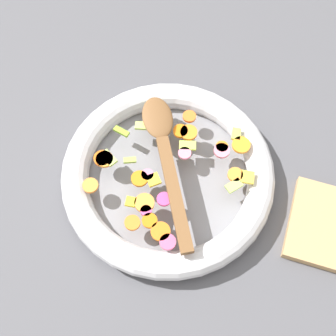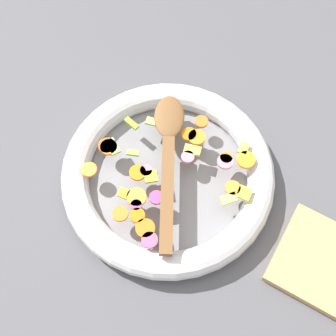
# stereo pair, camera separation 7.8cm
# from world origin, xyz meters

# --- Properties ---
(ground_plane) EXTENTS (4.00, 4.00, 0.00)m
(ground_plane) POSITION_xyz_m (0.00, 0.00, 0.00)
(ground_plane) COLOR #4C4C51
(skillet) EXTENTS (0.39, 0.39, 0.05)m
(skillet) POSITION_xyz_m (0.00, 0.00, 0.02)
(skillet) COLOR slate
(skillet) RESTS_ON ground_plane
(chopped_vegetables) EXTENTS (0.29, 0.28, 0.01)m
(chopped_vegetables) POSITION_xyz_m (0.00, -0.01, 0.05)
(chopped_vegetables) COLOR orange
(chopped_vegetables) RESTS_ON skillet
(wooden_spoon) EXTENTS (0.18, 0.29, 0.01)m
(wooden_spoon) POSITION_xyz_m (-0.01, 0.02, 0.06)
(wooden_spoon) COLOR brown
(wooden_spoon) RESTS_ON chopped_vegetables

